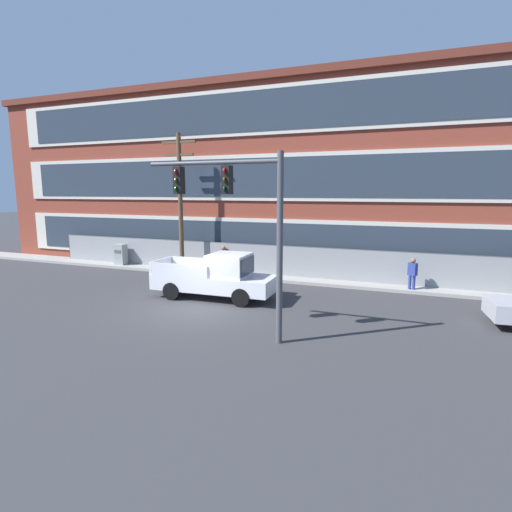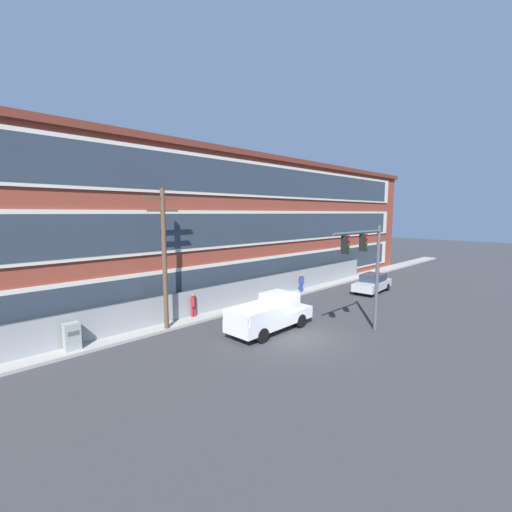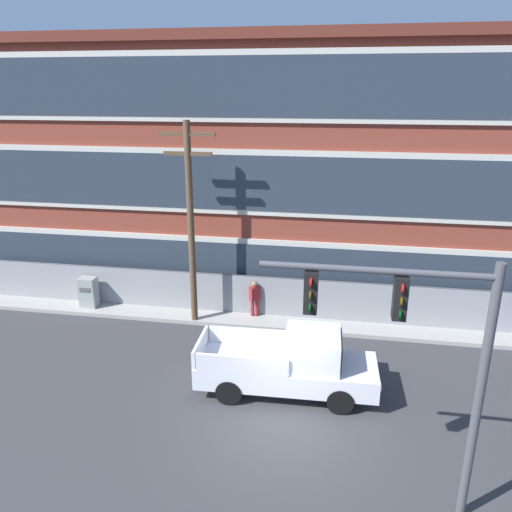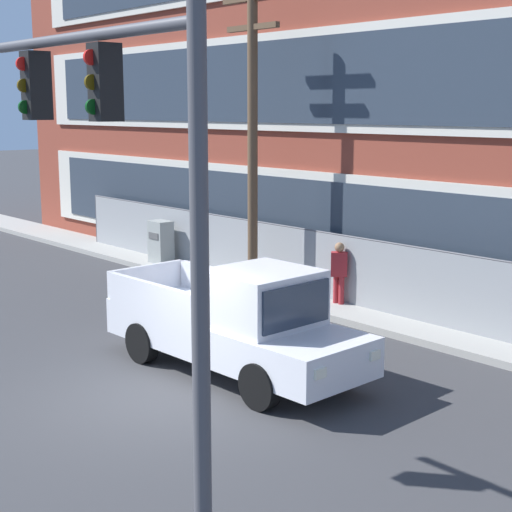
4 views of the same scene
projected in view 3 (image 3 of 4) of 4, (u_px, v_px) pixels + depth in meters
The scene contains 9 objects.
ground_plane at pixel (284, 430), 14.07m from camera, with size 160.00×160.00×0.00m, color #38383A.
sidewalk_building_side at pixel (304, 322), 20.37m from camera, with size 80.00×1.69×0.16m, color #9E9B93.
brick_mill_building at pixel (413, 169), 23.00m from camera, with size 48.34×9.88×11.25m.
chain_link_fence at pixel (364, 304), 19.99m from camera, with size 32.96×0.06×1.86m.
traffic_signal_mast at pixel (419, 342), 10.18m from camera, with size 4.72×0.43×6.04m.
pickup_truck_white at pixel (291, 365), 15.57m from camera, with size 5.69×2.16×2.09m.
utility_pole_near_corner at pixel (191, 218), 19.09m from camera, with size 2.16×0.26×8.08m.
electrical_cabinet at pixel (89, 294), 21.48m from camera, with size 0.71×0.55×1.48m.
pedestrian_by_fence at pixel (255, 298), 20.53m from camera, with size 0.46×0.45×1.69m.
Camera 3 is at (1.23, -11.71, 9.18)m, focal length 35.00 mm.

